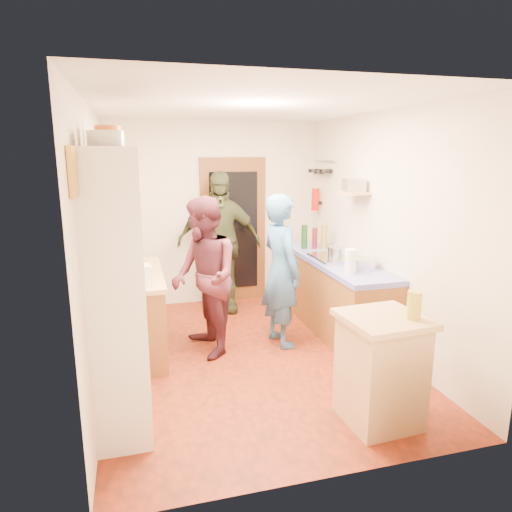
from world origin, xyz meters
name	(u,v)px	position (x,y,z in m)	size (l,w,h in m)	color
floor	(251,356)	(0.00, 0.00, -0.01)	(3.00, 4.00, 0.02)	maroon
ceiling	(250,105)	(0.00, 0.00, 2.61)	(3.00, 4.00, 0.02)	silver
wall_back	(216,214)	(0.00, 2.01, 1.30)	(3.00, 0.02, 2.60)	silver
wall_front	(332,296)	(0.00, -2.01, 1.30)	(3.00, 0.02, 2.60)	silver
wall_left	(96,246)	(-1.51, 0.00, 1.30)	(0.02, 4.00, 2.60)	silver
wall_right	(382,232)	(1.51, 0.00, 1.30)	(0.02, 4.00, 2.60)	silver
door_frame	(233,231)	(0.25, 1.97, 1.05)	(0.95, 0.06, 2.10)	brown
door_glass	(234,231)	(0.25, 1.94, 1.05)	(0.70, 0.02, 1.70)	black
hutch_body	(118,288)	(-1.30, -0.80, 1.10)	(0.40, 1.20, 2.20)	white
hutch_top_shelf	(109,150)	(-1.30, -0.80, 2.18)	(0.40, 1.14, 0.04)	white
plate_stack	(106,139)	(-1.30, -1.14, 2.25)	(0.25, 0.25, 0.10)	white
orange_pot_a	(108,137)	(-1.30, -0.77, 2.28)	(0.20, 0.20, 0.16)	orange
orange_pot_b	(110,138)	(-1.30, -0.40, 2.28)	(0.18, 0.18, 0.16)	orange
left_counter_base	(135,315)	(-1.20, 0.45, 0.42)	(0.60, 1.40, 0.85)	brown
left_counter_top	(132,275)	(-1.20, 0.45, 0.88)	(0.64, 1.44, 0.05)	tan
toaster	(137,276)	(-1.15, -0.06, 1.00)	(0.26, 0.18, 0.20)	white
kettle	(127,267)	(-1.25, 0.38, 0.99)	(0.15, 0.15, 0.17)	white
orange_bowl	(139,266)	(-1.12, 0.59, 0.94)	(0.19, 0.19, 0.08)	orange
chopping_board	(133,260)	(-1.18, 1.03, 0.91)	(0.30, 0.22, 0.03)	tan
right_counter_base	(334,296)	(1.20, 0.50, 0.42)	(0.60, 2.20, 0.84)	brown
right_counter_top	(335,261)	(1.20, 0.50, 0.87)	(0.62, 2.22, 0.06)	#030DC0
hob	(337,258)	(1.20, 0.45, 0.92)	(0.55, 0.58, 0.04)	silver
pot_on_hob	(336,252)	(1.15, 0.38, 1.01)	(0.21, 0.21, 0.14)	silver
bottle_a	(304,237)	(1.05, 1.17, 1.06)	(0.08, 0.08, 0.32)	#143F14
bottle_b	(315,238)	(1.18, 1.13, 1.04)	(0.07, 0.07, 0.28)	#591419
bottle_c	(324,237)	(1.31, 1.11, 1.06)	(0.08, 0.08, 0.33)	olive
paper_towel	(350,261)	(1.05, -0.18, 1.03)	(0.12, 0.12, 0.26)	white
mixing_bowl	(364,263)	(1.30, -0.01, 0.95)	(0.29, 0.29, 0.11)	silver
island_base	(380,372)	(0.70, -1.47, 0.43)	(0.55, 0.55, 0.86)	tan
island_top	(384,319)	(0.70, -1.47, 0.89)	(0.62, 0.62, 0.05)	tan
cutting_board	(375,317)	(0.65, -1.42, 0.90)	(0.35, 0.28, 0.02)	white
oil_jar	(414,305)	(0.89, -1.58, 1.02)	(0.11, 0.11, 0.22)	#AD9E2D
pan_rail	(325,161)	(1.46, 1.52, 2.05)	(0.02, 0.02, 0.65)	silver
pan_hang_a	(325,171)	(1.40, 1.35, 1.92)	(0.18, 0.18, 0.05)	black
pan_hang_b	(319,172)	(1.40, 1.55, 1.90)	(0.16, 0.16, 0.05)	black
pan_hang_c	(314,171)	(1.40, 1.75, 1.91)	(0.17, 0.17, 0.05)	black
wall_shelf	(353,193)	(1.37, 0.45, 1.70)	(0.26, 0.42, 0.03)	tan
radio	(354,185)	(1.37, 0.45, 1.79)	(0.22, 0.30, 0.15)	silver
ext_bracket	(319,203)	(1.47, 1.70, 1.45)	(0.06, 0.10, 0.04)	black
fire_extinguisher	(315,199)	(1.41, 1.70, 1.50)	(0.11, 0.11, 0.32)	red
picture_frame	(73,172)	(-1.48, -1.55, 2.05)	(0.03, 0.25, 0.30)	gold
person_hob	(285,271)	(0.45, 0.23, 0.86)	(0.63, 0.41, 1.73)	#35639D
person_left	(206,276)	(-0.43, 0.25, 0.86)	(0.84, 0.65, 1.73)	#4D202C
person_back	(220,243)	(-0.03, 1.53, 0.96)	(1.13, 0.47, 1.93)	#313721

